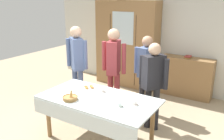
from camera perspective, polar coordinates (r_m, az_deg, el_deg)
ground_plane at (r=4.31m, az=-1.46°, el=-14.88°), size 12.00×12.00×0.00m
back_wall at (r=6.11m, az=12.41°, el=7.96°), size 6.40×0.10×2.70m
dining_table at (r=3.82m, az=-3.50°, el=-8.09°), size 1.84×0.97×0.76m
wall_cabinet at (r=6.25m, az=3.51°, el=6.08°), size 1.63×0.46×2.17m
bookshelf_low at (r=5.90m, az=17.02°, el=-1.60°), size 1.18×0.35×0.93m
book_stack at (r=5.77m, az=17.43°, el=2.97°), size 0.14×0.19×0.04m
tea_cup_mid_left at (r=3.58m, az=5.30°, el=-7.73°), size 0.13×0.13×0.06m
tea_cup_back_edge at (r=4.02m, az=-2.26°, el=-4.76°), size 0.13×0.13×0.06m
tea_cup_mid_right at (r=3.52m, az=1.70°, el=-8.08°), size 0.13×0.13×0.06m
bread_basket at (r=3.77m, az=-9.81°, el=-6.44°), size 0.24×0.24×0.16m
pastry_plate at (r=4.18m, az=-5.44°, el=-4.16°), size 0.28×0.28×0.05m
spoon_front_edge at (r=3.67m, az=-4.98°, el=-7.45°), size 0.12×0.02×0.01m
spoon_near_left at (r=3.71m, az=-1.26°, el=-7.16°), size 0.12×0.02×0.01m
spoon_mid_right at (r=4.45m, az=-8.28°, el=-3.07°), size 0.12×0.02×0.01m
person_behind_table_right at (r=4.95m, az=-8.24°, el=2.52°), size 0.52×0.37×1.71m
person_behind_table_left at (r=4.74m, az=8.08°, el=0.56°), size 0.52×0.39×1.56m
person_beside_shelf at (r=4.62m, az=0.40°, el=1.57°), size 0.52×0.40×1.70m
person_near_right_end at (r=4.16m, az=9.66°, el=-2.04°), size 0.52×0.41×1.55m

